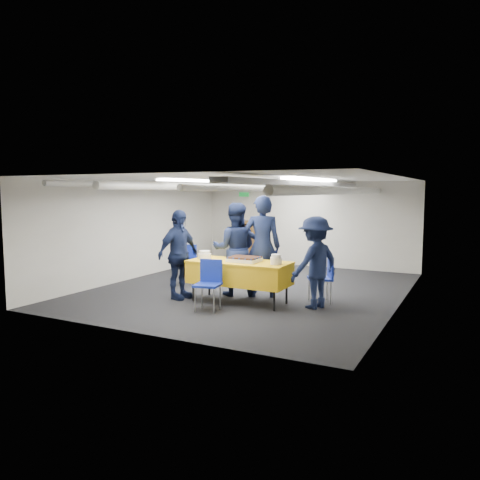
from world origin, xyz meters
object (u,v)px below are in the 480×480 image
podium (247,242)px  sailor_a (262,246)px  chair_near (209,279)px  sailor_d (315,262)px  sheet_cake (244,259)px  sailor_c (178,254)px  chair_left (187,260)px  serving_table (239,272)px  chair_right (325,274)px  sailor_b (235,249)px

podium → sailor_a: sailor_a is taller
chair_near → sailor_d: size_ratio=0.54×
sheet_cake → sailor_c: (-1.28, -0.23, 0.04)m
chair_near → chair_left: size_ratio=1.00×
sailor_a → sailor_c: sailor_a is taller
sheet_cake → chair_near: 0.82m
chair_left → sailor_c: sailor_c is taller
sheet_cake → sailor_a: bearing=84.4°
sheet_cake → serving_table: bearing=170.0°
podium → serving_table: bearing=-65.4°
chair_near → sailor_c: (-0.95, 0.46, 0.32)m
sheet_cake → podium: size_ratio=0.44×
serving_table → chair_left: 2.07m
podium → sailor_d: size_ratio=0.78×
sailor_d → sheet_cake: bearing=-51.9°
chair_right → sailor_d: 0.52m
chair_left → sailor_b: bearing=-17.8°
chair_near → sailor_c: sailor_c is taller
chair_right → sailor_b: (-1.78, -0.16, 0.38)m
sailor_c → sailor_d: sailor_c is taller
chair_right → chair_left: (-3.22, 0.30, 0.00)m
serving_table → chair_near: size_ratio=2.16×
podium → chair_left: 3.20m
chair_right → sailor_a: (-1.23, -0.07, 0.45)m
podium → sailor_c: bearing=-80.5°
chair_near → chair_right: (1.63, 1.40, 0.00)m
chair_left → sailor_c: size_ratio=0.51×
chair_right → sailor_c: 2.77m
serving_table → chair_left: (-1.82, 0.99, -0.03)m
serving_table → sailor_d: size_ratio=1.17×
chair_left → podium: bearing=91.8°
serving_table → sheet_cake: bearing=-10.0°
podium → sailor_c: (0.74, -4.44, 0.24)m
chair_right → sailor_c: sailor_c is taller
podium → sailor_a: bearing=-59.6°
sailor_a → sailor_d: 1.26m
sailor_a → sailor_c: (-1.35, -0.88, -0.13)m
sailor_c → serving_table: bearing=-68.1°
sailor_d → sailor_b: bearing=-73.3°
serving_table → sailor_a: sailor_a is taller
podium → sailor_a: 4.15m
sheet_cake → sailor_d: size_ratio=0.34×
sailor_d → chair_left: bearing=-77.3°
sailor_b → sailor_d: size_ratio=1.13×
serving_table → sheet_cake: (0.11, -0.02, 0.26)m
chair_left → sailor_d: size_ratio=0.54×
sheet_cake → chair_left: 2.19m
sailor_b → sailor_d: bearing=145.8°
podium → chair_right: (3.32, -3.50, -0.08)m
podium → chair_near: bearing=-70.9°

